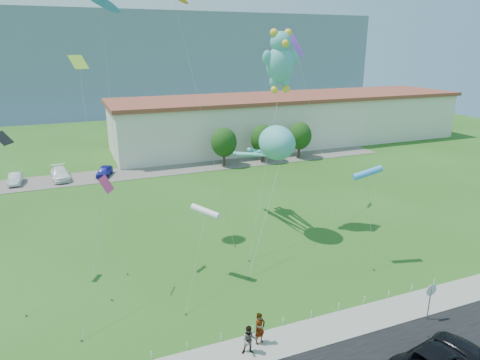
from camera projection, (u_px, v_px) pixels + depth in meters
name	position (u px, v px, depth m)	size (l,w,h in m)	color
ground	(259.00, 316.00, 26.82)	(160.00, 160.00, 0.00)	#255116
sidewalk	(279.00, 343.00, 24.37)	(80.00, 2.50, 0.10)	gray
parking_strip	(152.00, 171.00, 57.77)	(70.00, 6.00, 0.06)	#59544C
hill_ridge	(96.00, 58.00, 129.19)	(160.00, 50.00, 25.00)	slate
warehouse	(291.00, 119.00, 73.77)	(61.00, 15.00, 8.20)	beige
stop_sign	(431.00, 293.00, 25.93)	(0.80, 0.07, 2.50)	slate
rope_fence	(268.00, 325.00, 25.59)	(26.05, 0.05, 0.50)	white
tree_near	(224.00, 142.00, 59.44)	(3.60, 3.60, 5.47)	#3F2B19
tree_mid	(263.00, 139.00, 61.58)	(3.60, 3.60, 5.47)	#3F2B19
tree_far	(299.00, 136.00, 63.72)	(3.60, 3.60, 5.47)	#3F2B19
pedestrian_left	(260.00, 328.00, 24.01)	(0.70, 0.46, 1.91)	gray
pedestrian_right	(249.00, 340.00, 23.23)	(0.82, 0.64, 1.68)	gray
parked_car_silver	(15.00, 179.00, 52.23)	(1.36, 3.90, 1.28)	silver
parked_car_white	(60.00, 174.00, 53.91)	(2.06, 5.08, 1.47)	white
parked_car_blue	(104.00, 171.00, 55.43)	(1.51, 3.75, 1.28)	#1B1D95
octopus_kite	(271.00, 148.00, 37.12)	(6.68, 12.63, 9.89)	teal
teddy_bear_kite	(280.00, 60.00, 35.96)	(6.89, 6.76, 17.58)	teal
small_kite_cyan	(368.00, 174.00, 31.77)	(0.50, 3.01, 7.63)	#3391E9
small_kite_white	(205.00, 212.00, 29.98)	(3.01, 5.26, 5.54)	white
small_kite_pink	(104.00, 198.00, 27.24)	(3.24, 5.66, 8.13)	#E3326B
small_kite_yellow	(83.00, 93.00, 28.42)	(1.29, 5.90, 15.62)	#C0EE38
small_kite_purple	(296.00, 46.00, 40.95)	(2.26, 8.17, 17.24)	#A035D5
small_kite_blue	(101.00, 8.00, 32.18)	(1.80, 7.75, 20.16)	blue
small_kite_orange	(175.00, 0.00, 38.00)	(2.89, 10.72, 21.36)	orange
small_kite_black	(6.00, 157.00, 28.27)	(1.29, 6.20, 10.78)	black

